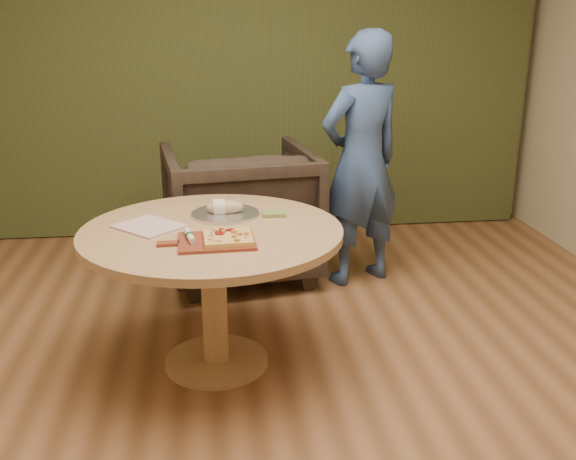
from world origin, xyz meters
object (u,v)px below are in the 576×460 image
(pizza_paddle, at_px, (214,241))
(armchair, at_px, (239,205))
(pedestal_table, at_px, (213,255))
(cutlery_roll, at_px, (190,236))
(bread_roll, at_px, (223,207))
(person_standing, at_px, (361,161))
(flatbread_pizza, at_px, (228,238))
(serving_tray, at_px, (225,214))

(pizza_paddle, relative_size, armchair, 0.45)
(pedestal_table, height_order, cutlery_roll, cutlery_roll)
(bread_roll, xyz_separation_m, person_standing, (0.93, 0.83, 0.04))
(pizza_paddle, height_order, armchair, armchair)
(flatbread_pizza, relative_size, bread_roll, 1.18)
(pedestal_table, distance_m, serving_tray, 0.27)
(cutlery_roll, relative_size, serving_tray, 0.56)
(pizza_paddle, xyz_separation_m, armchair, (0.18, 1.47, -0.25))
(pedestal_table, relative_size, flatbread_pizza, 5.66)
(pedestal_table, height_order, serving_tray, serving_tray)
(pizza_paddle, relative_size, serving_tray, 1.27)
(pedestal_table, relative_size, pizza_paddle, 2.87)
(person_standing, bearing_deg, cutlery_roll, 25.70)
(armchair, bearing_deg, bread_roll, 75.41)
(pizza_paddle, xyz_separation_m, bread_roll, (0.05, 0.43, 0.04))
(pedestal_table, distance_m, pizza_paddle, 0.26)
(pedestal_table, bearing_deg, serving_tray, 71.08)
(cutlery_roll, distance_m, person_standing, 1.65)
(bread_roll, xyz_separation_m, armchair, (0.13, 1.03, -0.29))
(pizza_paddle, distance_m, bread_roll, 0.44)
(flatbread_pizza, distance_m, serving_tray, 0.44)
(pedestal_table, bearing_deg, person_standing, 46.46)
(pedestal_table, distance_m, cutlery_roll, 0.27)
(cutlery_roll, distance_m, serving_tray, 0.44)
(flatbread_pizza, height_order, bread_roll, bread_roll)
(serving_tray, height_order, person_standing, person_standing)
(pedestal_table, bearing_deg, pizza_paddle, -87.18)
(flatbread_pizza, relative_size, cutlery_roll, 1.15)
(pedestal_table, bearing_deg, cutlery_roll, -118.32)
(bread_roll, bearing_deg, pizza_paddle, -97.17)
(person_standing, bearing_deg, pedestal_table, 23.76)
(flatbread_pizza, distance_m, armchair, 1.51)
(flatbread_pizza, distance_m, person_standing, 1.57)
(pizza_paddle, height_order, serving_tray, serving_tray)
(armchair, bearing_deg, flatbread_pizza, 77.88)
(pizza_paddle, relative_size, bread_roll, 2.34)
(pedestal_table, height_order, pizza_paddle, pizza_paddle)
(pedestal_table, distance_m, bread_roll, 0.29)
(flatbread_pizza, xyz_separation_m, person_standing, (0.92, 1.27, 0.06))
(flatbread_pizza, relative_size, person_standing, 0.14)
(pizza_paddle, distance_m, armchair, 1.50)
(pizza_paddle, relative_size, flatbread_pizza, 1.97)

